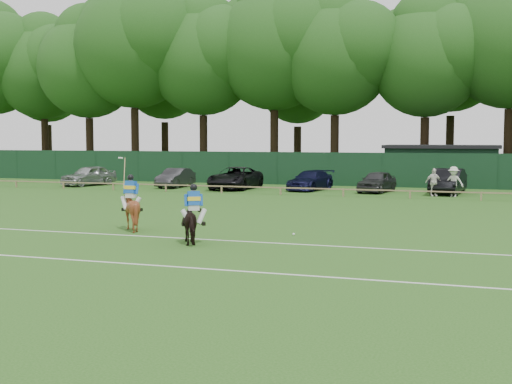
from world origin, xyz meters
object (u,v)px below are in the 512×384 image
at_px(utility_shed, 442,165).
at_px(suv_black, 235,178).
at_px(spectator_left, 454,182).
at_px(hatch_grey, 377,182).
at_px(horse_chestnut, 131,210).
at_px(sedan_navy, 310,180).
at_px(polo_ball, 294,234).
at_px(horse_dark, 194,223).
at_px(estate_black, 448,181).
at_px(sedan_grey, 176,178).
at_px(spectator_mid, 434,182).
at_px(sedan_silver, 89,175).

bearing_deg(utility_shed, suv_black, -147.88).
bearing_deg(spectator_left, hatch_grey, 165.77).
height_order(horse_chestnut, sedan_navy, horse_chestnut).
distance_m(sedan_navy, polo_ball, 21.79).
xyz_separation_m(horse_dark, horse_chestnut, (-3.65, 2.22, 0.09)).
bearing_deg(sedan_navy, hatch_grey, 7.72).
distance_m(estate_black, utility_shed, 7.87).
xyz_separation_m(spectator_left, polo_ball, (-4.71, -19.03, -0.87)).
relative_size(estate_black, spectator_left, 2.66).
bearing_deg(sedan_navy, polo_ball, -66.25).
height_order(sedan_grey, utility_shed, utility_shed).
bearing_deg(suv_black, spectator_left, -5.58).
distance_m(horse_dark, sedan_navy, 24.27).
bearing_deg(suv_black, horse_dark, -72.29).
xyz_separation_m(estate_black, spectator_mid, (-0.72, -2.30, 0.05)).
bearing_deg(horse_chestnut, spectator_left, -118.68).
bearing_deg(sedan_silver, spectator_left, 13.13).
bearing_deg(spectator_left, horse_chestnut, -111.98).
xyz_separation_m(sedan_navy, spectator_mid, (8.36, -2.35, 0.19)).
relative_size(spectator_left, polo_ball, 20.44).
bearing_deg(horse_dark, sedan_silver, -83.66).
relative_size(spectator_mid, utility_shed, 0.20).
bearing_deg(horse_chestnut, polo_ball, -173.00).
xyz_separation_m(horse_chestnut, sedan_silver, (-15.33, 20.98, -0.04)).
bearing_deg(horse_dark, horse_chestnut, -64.27).
xyz_separation_m(horse_chestnut, polo_ball, (6.35, 0.72, -0.76)).
xyz_separation_m(sedan_silver, utility_shed, (25.03, 8.71, 0.78)).
height_order(horse_dark, spectator_left, spectator_left).
bearing_deg(horse_dark, sedan_navy, -117.93).
bearing_deg(sedan_grey, sedan_navy, 1.30).
distance_m(sedan_grey, polo_ball, 25.52).
bearing_deg(spectator_mid, suv_black, 148.07).
bearing_deg(spectator_mid, utility_shed, 66.15).
xyz_separation_m(suv_black, hatch_grey, (9.81, 0.42, -0.06)).
relative_size(sedan_grey, spectator_left, 2.27).
height_order(horse_dark, sedan_grey, horse_dark).
height_order(sedan_grey, polo_ball, sedan_grey).
height_order(horse_dark, estate_black, estate_black).
distance_m(sedan_silver, polo_ball, 29.68).
distance_m(hatch_grey, utility_shed, 8.80).
height_order(spectator_mid, utility_shed, utility_shed).
distance_m(sedan_grey, estate_black, 19.04).
xyz_separation_m(sedan_navy, hatch_grey, (4.58, -0.26, 0.04)).
height_order(spectator_left, spectator_mid, spectator_left).
height_order(sedan_navy, hatch_grey, hatch_grey).
bearing_deg(spectator_left, sedan_navy, 174.21).
distance_m(hatch_grey, estate_black, 4.51).
bearing_deg(horse_dark, hatch_grey, -128.81).
distance_m(sedan_navy, spectator_mid, 8.68).
bearing_deg(spectator_left, horse_dark, -101.36).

